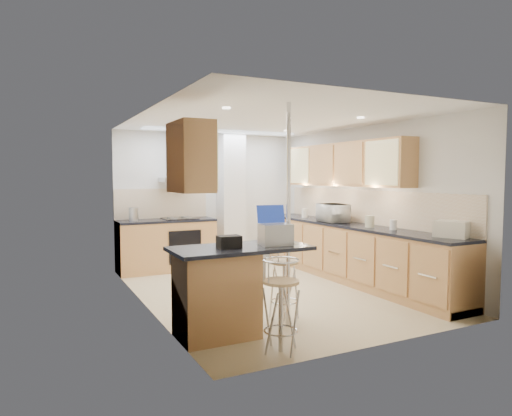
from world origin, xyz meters
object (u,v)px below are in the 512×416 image
bar_stool_end (284,281)px  laptop (276,234)px  bread_bin (452,229)px  microwave (333,213)px  bar_stool_near (281,305)px

bar_stool_end → laptop: bearing=-169.4°
bar_stool_end → bread_bin: 2.25m
laptop → bread_bin: (2.37, -0.31, -0.03)m
microwave → laptop: size_ratio=1.64×
bar_stool_end → bread_bin: (2.08, -0.62, 0.57)m
bar_stool_near → bread_bin: bearing=23.8°
bar_stool_near → bread_bin: bread_bin is taller
bar_stool_near → bread_bin: 2.71m
laptop → bread_bin: 2.39m
bar_stool_end → microwave: bearing=4.2°
laptop → bread_bin: size_ratio=0.85×
microwave → bar_stool_end: (-1.86, -1.59, -0.62)m
microwave → bread_bin: 2.22m
microwave → bar_stool_near: (-2.41, -2.48, -0.62)m
bar_stool_near → microwave: bearing=63.7°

